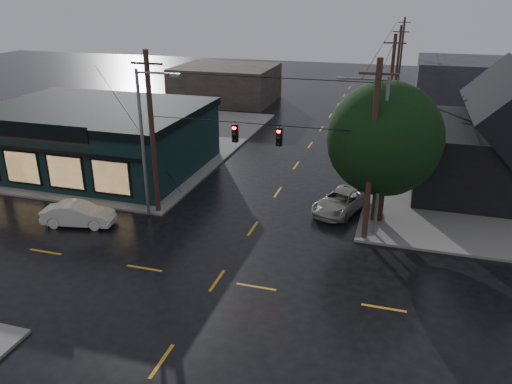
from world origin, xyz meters
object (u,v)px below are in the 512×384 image
(utility_pole_nw, at_px, (159,212))
(utility_pole_ne, at_px, (364,239))
(corner_tree, at_px, (384,139))
(sedan_cream, at_px, (78,214))
(suv_silver, at_px, (341,202))

(utility_pole_nw, height_order, utility_pole_ne, same)
(corner_tree, height_order, utility_pole_ne, corner_tree)
(utility_pole_nw, bearing_deg, utility_pole_ne, 0.00)
(corner_tree, height_order, sedan_cream, corner_tree)
(utility_pole_nw, distance_m, sedan_cream, 4.87)
(sedan_cream, height_order, suv_silver, sedan_cream)
(corner_tree, height_order, utility_pole_nw, corner_tree)
(utility_pole_nw, xyz_separation_m, suv_silver, (11.17, 3.51, 0.68))
(sedan_cream, xyz_separation_m, suv_silver, (14.90, 6.56, -0.03))
(utility_pole_nw, bearing_deg, corner_tree, 11.12)
(utility_pole_ne, height_order, suv_silver, utility_pole_ne)
(utility_pole_ne, xyz_separation_m, suv_silver, (-1.83, 3.51, 0.68))
(corner_tree, height_order, suv_silver, corner_tree)
(sedan_cream, relative_size, suv_silver, 0.88)
(corner_tree, relative_size, sedan_cream, 1.97)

